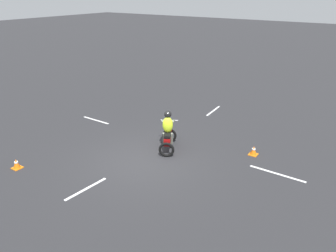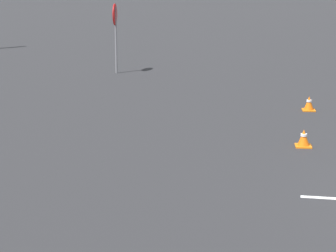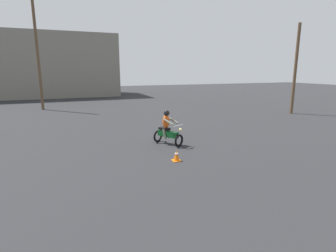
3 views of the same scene
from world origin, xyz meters
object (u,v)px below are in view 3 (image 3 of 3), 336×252
at_px(utility_pole_near, 295,70).
at_px(utility_pole_far, 38,55).
at_px(traffic_cone_far_right, 176,156).
at_px(motorcycle_rider_background, 167,129).

distance_m(utility_pole_near, utility_pole_far, 21.55).
xyz_separation_m(traffic_cone_far_right, utility_pole_near, (13.41, 7.07, 3.32)).
height_order(motorcycle_rider_background, traffic_cone_far_right, motorcycle_rider_background).
bearing_deg(utility_pole_far, motorcycle_rider_background, -66.93).
xyz_separation_m(motorcycle_rider_background, traffic_cone_far_right, (-0.54, -2.32, -0.51)).
bearing_deg(utility_pole_near, utility_pole_far, 152.62).
distance_m(traffic_cone_far_right, utility_pole_near, 15.52).
bearing_deg(traffic_cone_far_right, utility_pole_near, 27.78).
distance_m(motorcycle_rider_background, utility_pole_near, 14.00).
xyz_separation_m(utility_pole_near, utility_pole_far, (-19.10, 9.89, 1.20)).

